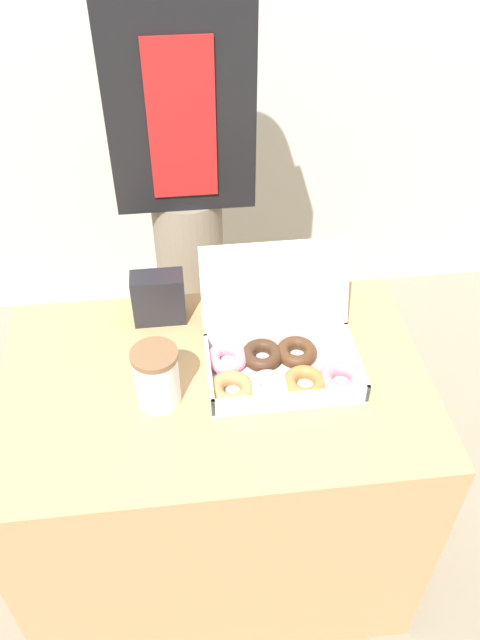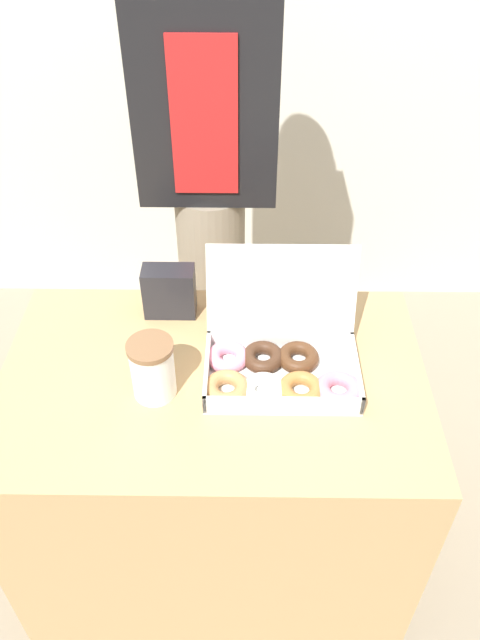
# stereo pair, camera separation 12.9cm
# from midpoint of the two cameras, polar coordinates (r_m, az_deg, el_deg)

# --- Properties ---
(ground_plane) EXTENTS (14.00, 14.00, 0.00)m
(ground_plane) POSITION_cam_midpoint_polar(r_m,az_deg,el_deg) (1.99, -3.70, -20.17)
(ground_plane) COLOR gray
(table) EXTENTS (0.95, 0.61, 0.74)m
(table) POSITION_cam_midpoint_polar(r_m,az_deg,el_deg) (1.68, -4.26, -14.16)
(table) COLOR tan
(table) RESTS_ON ground_plane
(donut_box) EXTENTS (0.37, 0.28, 0.25)m
(donut_box) POSITION_cam_midpoint_polar(r_m,az_deg,el_deg) (1.37, 0.82, -3.83)
(donut_box) COLOR white
(donut_box) RESTS_ON table
(coffee_cup) EXTENTS (0.10, 0.10, 0.14)m
(coffee_cup) POSITION_cam_midpoint_polar(r_m,az_deg,el_deg) (1.31, -10.44, -5.27)
(coffee_cup) COLOR white
(coffee_cup) RESTS_ON table
(napkin_holder) EXTENTS (0.12, 0.06, 0.13)m
(napkin_holder) POSITION_cam_midpoint_polar(r_m,az_deg,el_deg) (1.51, -9.90, 1.91)
(napkin_holder) COLOR #232328
(napkin_holder) RESTS_ON table
(person_customer) EXTENTS (0.34, 0.23, 1.74)m
(person_customer) POSITION_cam_midpoint_polar(r_m,az_deg,el_deg) (1.63, -7.51, 14.03)
(person_customer) COLOR gray
(person_customer) RESTS_ON ground_plane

